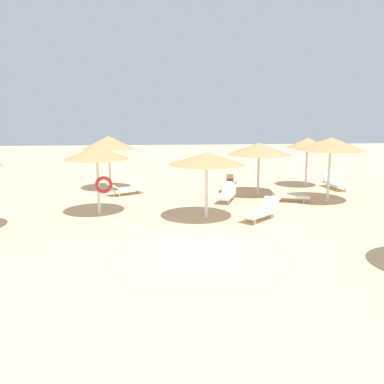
{
  "coord_description": "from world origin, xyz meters",
  "views": [
    {
      "loc": [
        -1.28,
        -11.49,
        4.06
      ],
      "look_at": [
        0.0,
        3.0,
        1.2
      ],
      "focal_mm": 38.15,
      "sensor_mm": 36.0,
      "label": 1
    }
  ],
  "objects": [
    {
      "name": "lounger_0",
      "position": [
        4.71,
        6.41,
        0.32
      ],
      "size": [
        1.97,
        1.13,
        0.76
      ],
      "color": "silver",
      "rests_on": "ground"
    },
    {
      "name": "parasol_2",
      "position": [
        3.73,
        8.02,
        2.3
      ],
      "size": [
        3.12,
        3.12,
        2.61
      ],
      "color": "silver",
      "rests_on": "ground"
    },
    {
      "name": "parasol_7",
      "position": [
        -3.6,
        4.75,
        2.47
      ],
      "size": [
        2.55,
        2.55,
        2.78
      ],
      "color": "silver",
      "rests_on": "ground"
    },
    {
      "name": "lounger_2",
      "position": [
        1.95,
        6.82,
        0.32
      ],
      "size": [
        1.28,
        1.96,
        0.79
      ],
      "color": "silver",
      "rests_on": "ground"
    },
    {
      "name": "lounger_6",
      "position": [
        8.24,
        9.33,
        0.32
      ],
      "size": [
        0.79,
        1.92,
        0.76
      ],
      "color": "silver",
      "rests_on": "ground"
    },
    {
      "name": "parasol_5",
      "position": [
        -3.74,
        10.19,
        2.49
      ],
      "size": [
        2.76,
        2.76,
        2.84
      ],
      "color": "silver",
      "rests_on": "ground"
    },
    {
      "name": "lounger_5",
      "position": [
        -2.81,
        8.65,
        0.31
      ],
      "size": [
        1.95,
        1.57,
        0.67
      ],
      "color": "silver",
      "rests_on": "ground"
    },
    {
      "name": "parasol_0",
      "position": [
        6.51,
        6.16,
        2.66
      ],
      "size": [
        3.08,
        3.08,
        2.95
      ],
      "color": "silver",
      "rests_on": "ground"
    },
    {
      "name": "bench_0",
      "position": [
        2.88,
        11.06,
        0.35
      ],
      "size": [
        0.65,
        1.55,
        0.49
      ],
      "color": "brown",
      "rests_on": "ground"
    },
    {
      "name": "ground_plane",
      "position": [
        0.0,
        0.0,
        0.0
      ],
      "size": [
        80.0,
        80.0,
        0.0
      ],
      "primitive_type": "plane",
      "color": "#DBBA8C"
    },
    {
      "name": "parasol_1",
      "position": [
        0.6,
        3.56,
        2.35
      ],
      "size": [
        2.86,
        2.86,
        2.59
      ],
      "color": "silver",
      "rests_on": "ground"
    },
    {
      "name": "parasol_6",
      "position": [
        6.95,
        10.11,
        2.4
      ],
      "size": [
        2.31,
        2.31,
        2.7
      ],
      "color": "silver",
      "rests_on": "ground"
    },
    {
      "name": "lounger_1",
      "position": [
        2.67,
        3.37,
        0.32
      ],
      "size": [
        1.79,
        1.75,
        0.78
      ],
      "color": "silver",
      "rests_on": "ground"
    }
  ]
}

